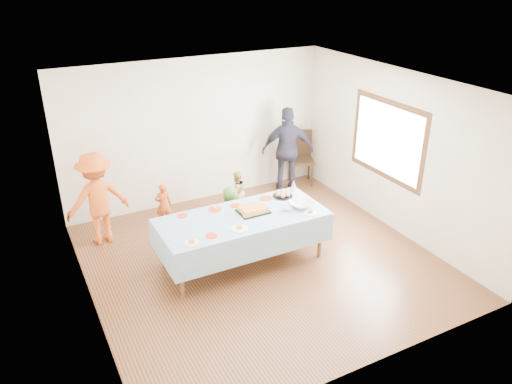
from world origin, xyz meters
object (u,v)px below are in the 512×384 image
Objects in this scene: birthday_cake at (253,210)px; adult_left at (97,199)px; party_table at (242,220)px; dining_chair at (301,154)px.

birthday_cake is 2.52m from adult_left.
adult_left is (-1.98, 1.56, -0.05)m from birthday_cake.
birthday_cake is 0.30× the size of adult_left.
party_table is 2.39m from adult_left.
birthday_cake is 0.42× the size of dining_chair.
party_table is at bearing -166.52° from birthday_cake.
dining_chair is at bearing -177.79° from adult_left.
birthday_cake is at bearing -112.76° from dining_chair.
party_table is 3.24m from dining_chair.
adult_left is at bearing -149.23° from dining_chair.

